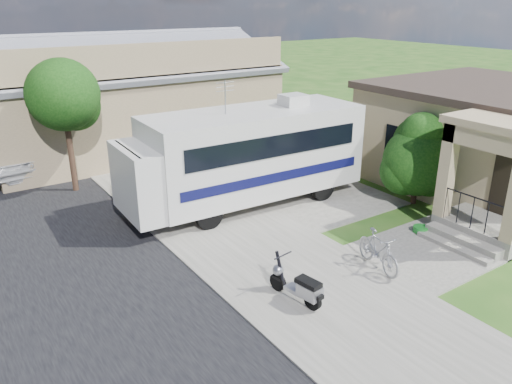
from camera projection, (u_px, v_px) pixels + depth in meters
ground at (327, 265)px, 12.67m from camera, size 120.00×120.00×0.00m
sidewalk_slab at (140, 168)px, 19.87m from camera, size 4.00×80.00×0.06m
driveway_slab at (272, 198)px, 16.92m from camera, size 7.00×6.00×0.05m
walk_slab at (436, 249)px, 13.45m from camera, size 4.00×3.00×0.05m
house at (491, 136)px, 17.77m from camera, size 9.47×7.80×3.54m
warehouse at (125, 101)px, 22.75m from camera, size 12.50×8.40×5.04m
street_tree_a at (66, 98)px, 16.57m from camera, size 2.44×2.40×4.58m
street_tree_b at (11, 64)px, 24.25m from camera, size 2.44×2.40×4.73m
motorhome at (246, 153)px, 15.86m from camera, size 7.94×2.77×4.03m
shrub at (418, 157)px, 16.07m from camera, size 2.48×2.37×3.04m
scooter at (299, 286)px, 10.90m from camera, size 0.59×1.50×0.99m
bicycle at (378, 253)px, 12.24m from camera, size 0.77×1.69×0.98m
garden_hose at (420, 231)px, 14.34m from camera, size 0.43×0.43×0.19m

